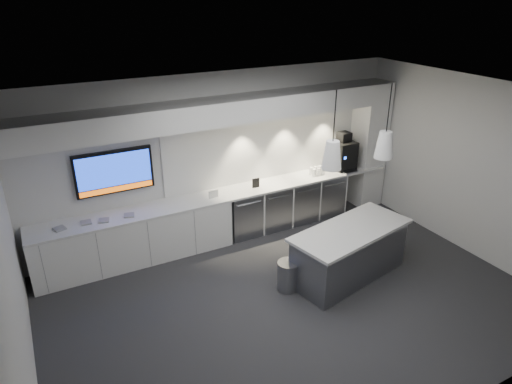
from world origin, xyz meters
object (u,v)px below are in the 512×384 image
wall_tv (114,172)px  bin (288,276)px  coffee_machine (343,154)px  island (349,252)px

wall_tv → bin: (1.99, -2.18, -1.32)m
wall_tv → coffee_machine: wall_tv is taller
wall_tv → bin: size_ratio=2.63×
bin → island: bearing=-7.9°
wall_tv → island: wall_tv is taller
island → bin: 1.07m
bin → coffee_machine: 3.27m
wall_tv → island: (3.04, -2.33, -1.13)m
bin → coffee_machine: size_ratio=0.63×
wall_tv → bin: 3.24m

